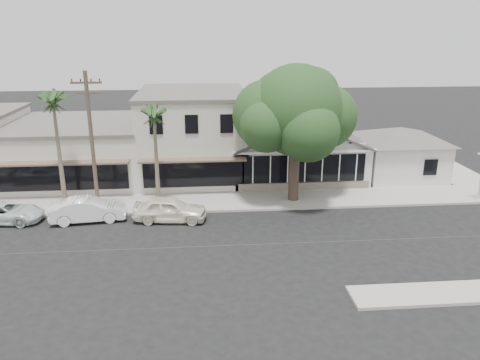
{
  "coord_description": "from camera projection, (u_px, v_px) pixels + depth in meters",
  "views": [
    {
      "loc": [
        -2.4,
        -23.19,
        11.31
      ],
      "look_at": [
        0.11,
        6.0,
        1.81
      ],
      "focal_mm": 35.0,
      "sensor_mm": 36.0,
      "label": 1
    }
  ],
  "objects": [
    {
      "name": "sidewalk_north",
      "position": [
        119.0,
        204.0,
        31.38
      ],
      "size": [
        90.0,
        3.5,
        0.15
      ],
      "primitive_type": "cube",
      "color": "#9E9991",
      "rests_on": "ground"
    },
    {
      "name": "car_2",
      "position": [
        6.0,
        212.0,
        28.53
      ],
      "size": [
        4.65,
        2.48,
        1.24
      ],
      "primitive_type": "imported",
      "rotation": [
        0.0,
        0.0,
        1.48
      ],
      "color": "silver",
      "rests_on": "ground"
    },
    {
      "name": "palm_mid",
      "position": [
        53.0,
        103.0,
        28.87
      ],
      "size": [
        2.89,
        2.89,
        8.03
      ],
      "color": "#726651",
      "rests_on": "ground"
    },
    {
      "name": "palm_east",
      "position": [
        154.0,
        116.0,
        28.98
      ],
      "size": [
        2.47,
        2.47,
        7.13
      ],
      "color": "#726651",
      "rests_on": "ground"
    },
    {
      "name": "ground",
      "position": [
        247.0,
        245.0,
        25.66
      ],
      "size": [
        140.0,
        140.0,
        0.0
      ],
      "primitive_type": "plane",
      "color": "black",
      "rests_on": "ground"
    },
    {
      "name": "car_1",
      "position": [
        88.0,
        210.0,
        28.65
      ],
      "size": [
        4.66,
        2.12,
        1.48
      ],
      "primitive_type": "imported",
      "rotation": [
        0.0,
        0.0,
        1.7
      ],
      "color": "white",
      "rests_on": "ground"
    },
    {
      "name": "utility_pole",
      "position": [
        92.0,
        141.0,
        28.38
      ],
      "size": [
        1.8,
        0.24,
        9.0
      ],
      "color": "brown",
      "rests_on": "ground"
    },
    {
      "name": "row_building_midnear",
      "position": [
        79.0,
        151.0,
        36.83
      ],
      "size": [
        10.0,
        10.0,
        4.2
      ],
      "primitive_type": "cube",
      "color": "beige",
      "rests_on": "ground"
    },
    {
      "name": "corner_shop",
      "position": [
        294.0,
        144.0,
        37.08
      ],
      "size": [
        10.4,
        8.6,
        5.1
      ],
      "color": "silver",
      "rests_on": "ground"
    },
    {
      "name": "shade_tree",
      "position": [
        294.0,
        112.0,
        30.5
      ],
      "size": [
        8.36,
        7.55,
        9.27
      ],
      "rotation": [
        0.0,
        0.0,
        0.28
      ],
      "color": "#49392C",
      "rests_on": "ground"
    },
    {
      "name": "row_building_near",
      "position": [
        193.0,
        135.0,
        37.21
      ],
      "size": [
        8.0,
        10.0,
        6.5
      ],
      "primitive_type": "cube",
      "color": "beige",
      "rests_on": "ground"
    },
    {
      "name": "side_cottage",
      "position": [
        398.0,
        158.0,
        37.17
      ],
      "size": [
        6.0,
        6.0,
        3.0
      ],
      "primitive_type": "cube",
      "color": "silver",
      "rests_on": "ground"
    },
    {
      "name": "car_0",
      "position": [
        170.0,
        209.0,
        28.67
      ],
      "size": [
        4.65,
        2.3,
        1.52
      ],
      "primitive_type": "imported",
      "rotation": [
        0.0,
        0.0,
        1.46
      ],
      "color": "white",
      "rests_on": "ground"
    }
  ]
}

